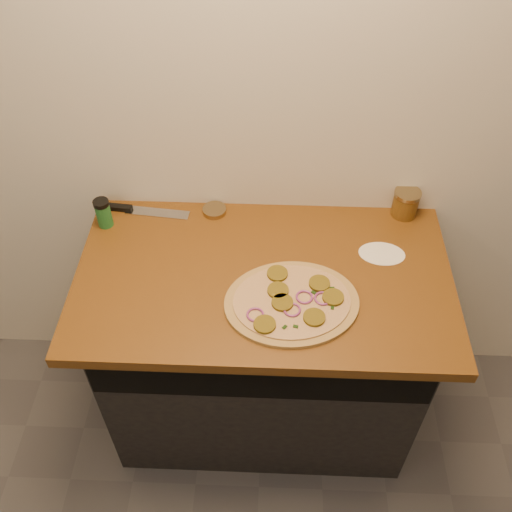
{
  "coord_description": "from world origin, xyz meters",
  "views": [
    {
      "loc": [
        0.03,
        0.21,
        2.25
      ],
      "look_at": [
        -0.03,
        1.45,
        0.95
      ],
      "focal_mm": 40.0,
      "sensor_mm": 36.0,
      "label": 1
    }
  ],
  "objects_px": {
    "pizza": "(292,302)",
    "chefs_knife": "(135,210)",
    "salsa_jar": "(406,203)",
    "spice_shaker": "(103,213)"
  },
  "relations": [
    {
      "from": "salsa_jar",
      "to": "spice_shaker",
      "type": "distance_m",
      "value": 1.04
    },
    {
      "from": "salsa_jar",
      "to": "spice_shaker",
      "type": "relative_size",
      "value": 0.94
    },
    {
      "from": "pizza",
      "to": "salsa_jar",
      "type": "distance_m",
      "value": 0.58
    },
    {
      "from": "pizza",
      "to": "chefs_knife",
      "type": "xyz_separation_m",
      "value": [
        -0.55,
        0.4,
        -0.0
      ]
    },
    {
      "from": "pizza",
      "to": "chefs_knife",
      "type": "bearing_deg",
      "value": 144.31
    },
    {
      "from": "pizza",
      "to": "chefs_knife",
      "type": "distance_m",
      "value": 0.68
    },
    {
      "from": "chefs_knife",
      "to": "spice_shaker",
      "type": "xyz_separation_m",
      "value": [
        -0.09,
        -0.07,
        0.05
      ]
    },
    {
      "from": "chefs_knife",
      "to": "salsa_jar",
      "type": "relative_size",
      "value": 3.29
    },
    {
      "from": "chefs_knife",
      "to": "salsa_jar",
      "type": "xyz_separation_m",
      "value": [
        0.95,
        0.02,
        0.04
      ]
    },
    {
      "from": "salsa_jar",
      "to": "spice_shaker",
      "type": "height_order",
      "value": "spice_shaker"
    }
  ]
}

